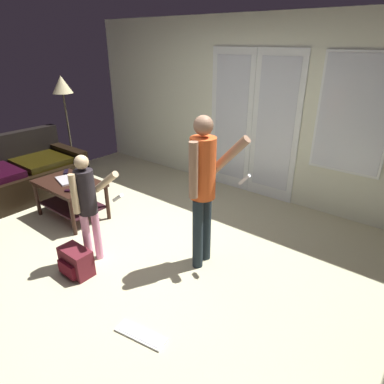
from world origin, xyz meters
name	(u,v)px	position (x,y,z in m)	size (l,w,h in m)	color
ground_plane	(141,254)	(0.00, 0.00, -0.01)	(6.22, 4.64, 0.02)	beige
wall_back_with_doors	(255,111)	(0.05, 2.29, 1.24)	(6.22, 0.09, 2.53)	silver
leather_couch	(17,177)	(-2.56, -0.08, 0.29)	(0.96, 1.82, 0.88)	black
coffee_table	(70,192)	(-1.33, 0.04, 0.36)	(0.89, 0.58, 0.50)	black
person_adult	(204,181)	(0.62, 0.31, 0.94)	(0.52, 0.47, 1.57)	#1D282F
person_child	(88,201)	(-0.29, -0.39, 0.71)	(0.48, 0.33, 1.19)	pink
floor_lamp	(63,90)	(-2.90, 1.09, 1.41)	(0.33, 0.33, 1.64)	#372E31
backpack	(76,262)	(-0.26, -0.64, 0.14)	(0.35, 0.23, 0.28)	maroon
loose_keyboard	(141,335)	(0.83, -0.79, 0.01)	(0.46, 0.20, 0.02)	white
laptop_closed	(68,180)	(-1.40, 0.06, 0.51)	(0.35, 0.23, 0.02)	#BBB2B9
cup_near_edge	(89,176)	(-1.17, 0.25, 0.57)	(0.09, 0.09, 0.13)	#31824F
tv_remote_black	(72,191)	(-1.04, -0.11, 0.51)	(0.17, 0.05, 0.02)	black
dvd_remote_slim	(66,172)	(-1.67, 0.21, 0.51)	(0.17, 0.05, 0.02)	black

